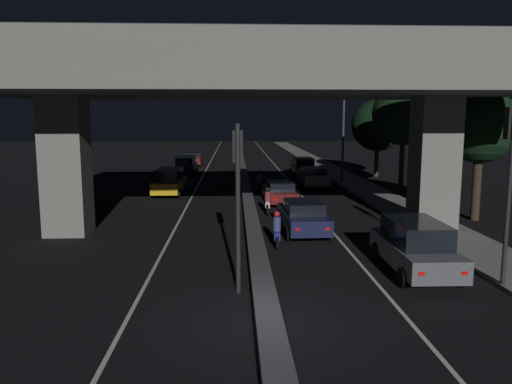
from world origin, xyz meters
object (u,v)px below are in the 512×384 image
traffic_light_right_of_median (510,163)px  car_taxi_yellow_fifth (303,166)px  traffic_light_left_of_median (238,179)px  motorcycle_white_filtering_mid (268,202)px  car_dark_blue_second_oncoming (186,165)px  car_dark_blue_second (303,216)px  car_dark_red_third_oncoming (193,159)px  street_lamp (341,119)px  car_taxi_yellow_lead_oncoming (169,181)px  car_dark_red_third (280,192)px  motorcycle_red_filtering_far (259,182)px  motorcycle_blue_filtering_near (277,231)px  car_grey_lead (415,246)px  pedestrian_on_sidewalk (417,199)px  car_grey_fourth (314,177)px

traffic_light_right_of_median → car_taxi_yellow_fifth: bearing=93.8°
traffic_light_left_of_median → motorcycle_white_filtering_mid: size_ratio=2.88×
traffic_light_left_of_median → car_dark_blue_second_oncoming: 32.10m
car_dark_blue_second → car_dark_red_third_oncoming: bearing=11.0°
street_lamp → car_taxi_yellow_lead_oncoming: bearing=-157.0°
car_dark_red_third → motorcycle_white_filtering_mid: (-0.98, -3.36, -0.09)m
car_dark_blue_second → motorcycle_red_filtering_far: car_dark_blue_second is taller
motorcycle_blue_filtering_near → motorcycle_red_filtering_far: motorcycle_red_filtering_far is taller
car_grey_lead → car_taxi_yellow_lead_oncoming: size_ratio=1.00×
motorcycle_red_filtering_far → motorcycle_blue_filtering_near: bearing=-177.6°
traffic_light_right_of_median → car_dark_blue_second: traffic_light_right_of_median is taller
car_taxi_yellow_fifth → pedestrian_on_sidewalk: size_ratio=2.77×
street_lamp → car_dark_red_third_oncoming: street_lamp is taller
car_taxi_yellow_fifth → car_dark_red_third: bearing=166.2°
car_grey_lead → car_dark_blue_second_oncoming: size_ratio=0.99×
traffic_light_right_of_median → pedestrian_on_sidewalk: size_ratio=3.41×
car_taxi_yellow_lead_oncoming → motorcycle_blue_filtering_near: size_ratio=2.61×
street_lamp → car_dark_blue_second: 18.48m
car_dark_blue_second_oncoming → motorcycle_blue_filtering_near: 27.11m
car_grey_lead → car_taxi_yellow_lead_oncoming: car_taxi_yellow_lead_oncoming is taller
motorcycle_blue_filtering_near → traffic_light_right_of_median: bearing=-126.6°
traffic_light_right_of_median → motorcycle_white_filtering_mid: (-6.43, 12.30, -3.26)m
car_grey_lead → car_dark_blue_second_oncoming: (-10.57, 30.05, -0.02)m
car_dark_red_third → car_dark_blue_second_oncoming: 17.59m
traffic_light_left_of_median → car_dark_red_third_oncoming: bearing=96.5°
street_lamp → motorcycle_red_filtering_far: size_ratio=4.60×
traffic_light_right_of_median → car_grey_fourth: (-2.29, 22.48, -3.08)m
car_grey_lead → motorcycle_red_filtering_far: size_ratio=2.50×
street_lamp → car_taxi_yellow_fifth: bearing=112.1°
traffic_light_left_of_median → car_dark_red_third_oncoming: 40.39m
car_grey_fourth → car_taxi_yellow_lead_oncoming: bearing=106.8°
car_grey_fourth → motorcycle_white_filtering_mid: 10.99m
motorcycle_red_filtering_far → car_dark_blue_second_oncoming: bearing=33.1°
traffic_light_right_of_median → street_lamp: (0.14, 24.74, 1.23)m
traffic_light_left_of_median → car_dark_blue_second_oncoming: (-4.57, 31.67, -2.54)m
car_dark_red_third → pedestrian_on_sidewalk: size_ratio=2.85×
car_grey_lead → car_dark_red_third_oncoming: bearing=16.0°
car_dark_blue_second → car_dark_red_third: 8.10m
car_taxi_yellow_lead_oncoming → pedestrian_on_sidewalk: pedestrian_on_sidewalk is taller
traffic_light_left_of_median → traffic_light_right_of_median: size_ratio=0.88×
car_dark_blue_second → motorcycle_red_filtering_far: size_ratio=2.50×
car_dark_red_third_oncoming → motorcycle_blue_filtering_near: motorcycle_blue_filtering_near is taller
pedestrian_on_sidewalk → motorcycle_blue_filtering_near: bearing=-144.5°
traffic_light_right_of_median → car_dark_red_third: traffic_light_right_of_median is taller
street_lamp → car_dark_blue_second: size_ratio=1.84×
street_lamp → motorcycle_white_filtering_mid: bearing=-117.8°
car_grey_lead → car_dark_red_third: bearing=13.9°
car_grey_fourth → motorcycle_blue_filtering_near: car_grey_fourth is taller
car_dark_blue_second → car_dark_blue_second_oncoming: size_ratio=0.99×
car_taxi_yellow_lead_oncoming → motorcycle_white_filtering_mid: (6.24, -7.01, -0.32)m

